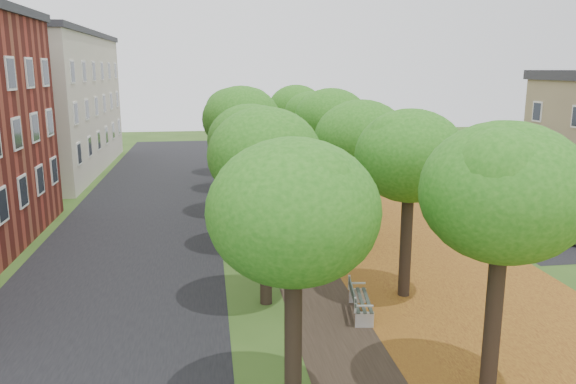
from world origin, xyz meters
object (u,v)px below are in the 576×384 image
object	(u,v)px
car_silver	(544,226)
car_grey	(527,213)
bench	(359,300)
car_white	(450,183)
car_red	(527,212)

from	to	relation	value
car_silver	car_grey	distance (m)	2.60
bench	car_white	distance (m)	19.47
bench	car_red	distance (m)	14.26
car_red	car_grey	size ratio (longest dim) A/B	0.90
car_silver	car_white	distance (m)	10.05
car_silver	car_grey	xyz separation A→B (m)	(0.70, 2.51, -0.05)
bench	car_silver	xyz separation A→B (m)	(10.37, 6.43, 0.23)
car_red	car_white	size ratio (longest dim) A/B	0.89
bench	car_grey	xyz separation A→B (m)	(11.06, 8.94, 0.17)
car_grey	car_white	bearing A→B (deg)	5.46
car_silver	car_red	world-z (taller)	car_silver
car_red	car_white	world-z (taller)	car_red
car_grey	car_white	distance (m)	7.57
car_silver	car_white	xyz separation A→B (m)	(0.00, 10.05, -0.08)
car_silver	car_grey	size ratio (longest dim) A/B	0.92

